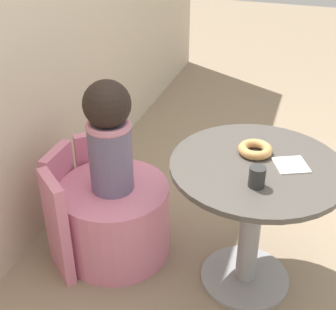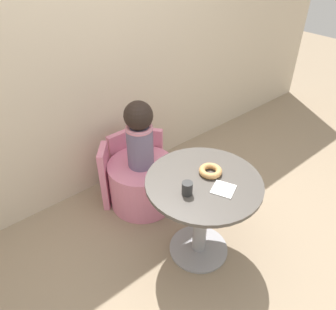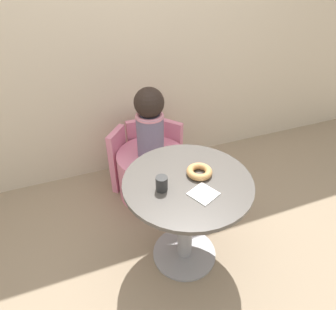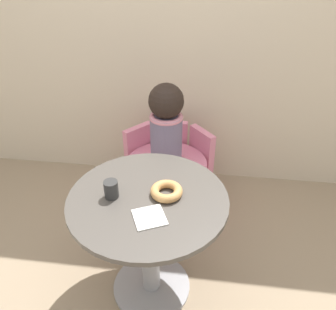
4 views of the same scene
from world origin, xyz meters
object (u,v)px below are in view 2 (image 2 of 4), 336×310
object	(u,v)px
child_figure	(139,134)
round_table	(202,202)
cup	(187,188)
donut	(210,171)
tub_chair	(142,183)

from	to	relation	value
child_figure	round_table	bearing A→B (deg)	-89.55
round_table	cup	xyz separation A→B (m)	(-0.16, -0.02, 0.23)
donut	round_table	bearing A→B (deg)	-162.73
tub_chair	donut	distance (m)	0.82
tub_chair	donut	bearing A→B (deg)	-82.30
child_figure	cup	size ratio (longest dim) A/B	6.51
tub_chair	child_figure	distance (m)	0.49
tub_chair	round_table	bearing A→B (deg)	-89.55
donut	cup	world-z (taller)	cup
tub_chair	child_figure	bearing A→B (deg)	-97.13
donut	cup	distance (m)	0.25
round_table	tub_chair	xyz separation A→B (m)	(-0.01, 0.68, -0.28)
tub_chair	cup	world-z (taller)	cup
tub_chair	child_figure	xyz separation A→B (m)	(-0.00, -0.00, 0.49)
round_table	cup	world-z (taller)	cup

